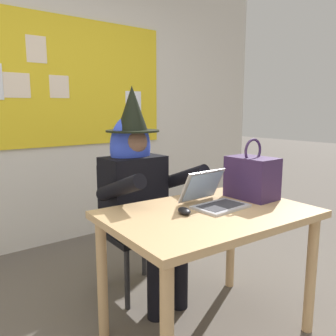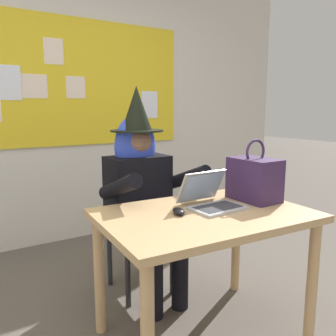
{
  "view_description": "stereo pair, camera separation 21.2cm",
  "coord_description": "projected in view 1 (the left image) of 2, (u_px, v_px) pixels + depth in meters",
  "views": [
    {
      "loc": [
        -1.18,
        -1.2,
        1.3
      ],
      "look_at": [
        0.12,
        0.44,
        0.94
      ],
      "focal_mm": 36.98,
      "sensor_mm": 36.0,
      "label": 1
    },
    {
      "loc": [
        -1.01,
        -1.32,
        1.3
      ],
      "look_at": [
        0.12,
        0.44,
        0.94
      ],
      "focal_mm": 36.98,
      "sensor_mm": 36.0,
      "label": 2
    }
  ],
  "objects": [
    {
      "name": "computer_mouse",
      "position": [
        185.0,
        211.0,
        1.86
      ],
      "size": [
        0.09,
        0.12,
        0.03
      ],
      "primitive_type": "ellipsoid",
      "rotation": [
        0.0,
        0.0,
        -0.29
      ],
      "color": "black",
      "rests_on": "desk_main"
    },
    {
      "name": "desk_main",
      "position": [
        209.0,
        229.0,
        1.93
      ],
      "size": [
        1.18,
        0.84,
        0.74
      ],
      "rotation": [
        0.0,
        0.0,
        -0.07
      ],
      "color": "tan",
      "rests_on": "ground"
    },
    {
      "name": "handbag",
      "position": [
        252.0,
        177.0,
        2.17
      ],
      "size": [
        0.2,
        0.3,
        0.38
      ],
      "rotation": [
        0.0,
        0.0,
        0.2
      ],
      "color": "#38234C",
      "rests_on": "desk_main"
    },
    {
      "name": "laptop",
      "position": [
        213.0,
        198.0,
        2.01
      ],
      "size": [
        0.31,
        0.31,
        0.2
      ],
      "rotation": [
        0.0,
        0.0,
        0.03
      ],
      "color": "#B7B7BC",
      "rests_on": "desk_main"
    },
    {
      "name": "person_costumed",
      "position": [
        138.0,
        184.0,
        2.35
      ],
      "size": [
        0.6,
        0.65,
        1.45
      ],
      "rotation": [
        0.0,
        0.0,
        -1.56
      ],
      "color": "black",
      "rests_on": "ground"
    },
    {
      "name": "wall_back_bulletin",
      "position": [
        50.0,
        99.0,
        3.23
      ],
      "size": [
        5.48,
        2.15,
        2.75
      ],
      "color": "silver",
      "rests_on": "ground"
    },
    {
      "name": "chair_at_desk",
      "position": [
        130.0,
        220.0,
        2.5
      ],
      "size": [
        0.44,
        0.44,
        0.91
      ],
      "rotation": [
        0.0,
        0.0,
        -1.62
      ],
      "color": "black",
      "rests_on": "ground"
    }
  ]
}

